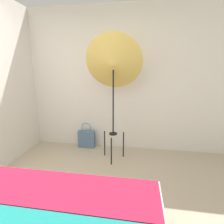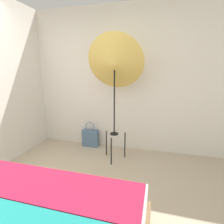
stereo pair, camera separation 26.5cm
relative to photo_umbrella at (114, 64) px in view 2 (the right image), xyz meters
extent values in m
cube|color=silver|center=(-0.35, 0.52, -0.28)|extent=(8.00, 0.05, 2.60)
cube|color=#B21938|center=(-0.29, -1.49, -1.10)|extent=(1.81, 0.48, 0.04)
cylinder|color=black|center=(0.00, -0.19, -1.35)|extent=(0.02, 0.02, 0.46)
cylinder|color=black|center=(-0.17, 0.10, -1.35)|extent=(0.02, 0.02, 0.46)
cylinder|color=black|center=(0.17, 0.10, -1.35)|extent=(0.02, 0.02, 0.46)
cylinder|color=black|center=(0.00, 0.00, -1.12)|extent=(0.14, 0.14, 0.02)
cylinder|color=black|center=(0.00, 0.00, -0.55)|extent=(0.02, 0.02, 1.13)
cone|color=#D1B251|center=(0.00, 0.00, 0.01)|extent=(0.90, 0.49, 0.88)
cube|color=slate|center=(-0.59, 0.38, -1.41)|extent=(0.32, 0.11, 0.34)
torus|color=slate|center=(-0.59, 0.38, -1.17)|extent=(0.19, 0.01, 0.19)
camera|label=1|loc=(0.41, -2.72, -0.08)|focal=28.00mm
camera|label=2|loc=(0.67, -2.67, -0.08)|focal=28.00mm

